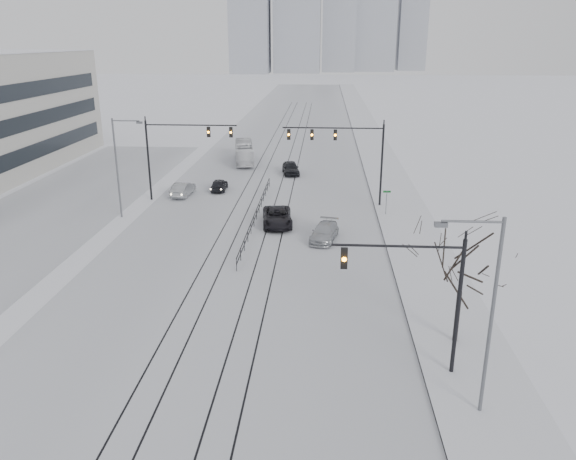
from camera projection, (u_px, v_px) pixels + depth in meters
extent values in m
plane|color=white|center=(169.00, 447.00, 22.52)|extent=(500.00, 500.00, 0.00)
cube|color=silver|center=(282.00, 155.00, 79.19)|extent=(22.00, 260.00, 0.02)
cube|color=silver|center=(378.00, 156.00, 78.34)|extent=(5.00, 260.00, 0.16)
cube|color=gray|center=(360.00, 156.00, 78.50)|extent=(0.10, 260.00, 0.12)
cube|color=silver|center=(66.00, 201.00, 56.80)|extent=(14.00, 60.00, 0.03)
cube|color=black|center=(244.00, 191.00, 60.45)|extent=(0.10, 180.00, 0.01)
cube|color=black|center=(257.00, 191.00, 60.37)|extent=(0.10, 180.00, 0.01)
cube|color=black|center=(279.00, 191.00, 60.22)|extent=(0.10, 180.00, 0.01)
cube|color=black|center=(292.00, 192.00, 60.14)|extent=(0.10, 180.00, 0.01)
cube|color=#8F939D|center=(250.00, 12.00, 261.06)|extent=(18.00, 18.00, 55.00)
cube|color=#8F939D|center=(339.00, 21.00, 274.73)|extent=(16.00, 16.00, 48.00)
cube|color=#8F939D|center=(376.00, 4.00, 278.60)|extent=(20.00, 20.00, 64.00)
cube|color=#8F939D|center=(412.00, 30.00, 288.80)|extent=(14.00, 14.00, 40.00)
cylinder|color=black|center=(458.00, 310.00, 26.30)|extent=(0.20, 0.20, 7.00)
cylinder|color=black|center=(398.00, 246.00, 25.48)|extent=(6.00, 0.12, 0.12)
cube|color=black|center=(344.00, 258.00, 25.84)|extent=(0.32, 0.24, 1.00)
sphere|color=orange|center=(344.00, 259.00, 25.71)|extent=(0.22, 0.22, 0.22)
cylinder|color=black|center=(382.00, 166.00, 53.58)|extent=(0.20, 0.20, 8.00)
cylinder|color=black|center=(333.00, 128.00, 52.71)|extent=(9.50, 0.12, 0.12)
cube|color=black|center=(289.00, 134.00, 53.18)|extent=(0.32, 0.24, 1.00)
sphere|color=orange|center=(289.00, 135.00, 53.04)|extent=(0.22, 0.22, 0.22)
cube|color=black|center=(312.00, 135.00, 53.04)|extent=(0.32, 0.24, 1.00)
sphere|color=orange|center=(312.00, 135.00, 52.91)|extent=(0.22, 0.22, 0.22)
cube|color=black|center=(335.00, 135.00, 52.91)|extent=(0.32, 0.24, 1.00)
sphere|color=orange|center=(335.00, 135.00, 52.78)|extent=(0.22, 0.22, 0.22)
cylinder|color=black|center=(149.00, 161.00, 55.94)|extent=(0.20, 0.20, 8.00)
cylinder|color=black|center=(191.00, 125.00, 54.50)|extent=(9.00, 0.12, 0.12)
cube|color=black|center=(231.00, 132.00, 54.47)|extent=(0.32, 0.24, 1.00)
sphere|color=orange|center=(231.00, 132.00, 54.34)|extent=(0.22, 0.22, 0.22)
cube|color=black|center=(209.00, 132.00, 54.61)|extent=(0.32, 0.24, 1.00)
sphere|color=orange|center=(208.00, 132.00, 54.47)|extent=(0.22, 0.22, 0.22)
cylinder|color=#595B60|center=(491.00, 321.00, 23.11)|extent=(0.16, 0.16, 9.00)
cylinder|color=#595B60|center=(473.00, 222.00, 21.79)|extent=(2.40, 0.10, 0.10)
cube|color=#595B60|center=(441.00, 225.00, 21.91)|extent=(0.50, 0.25, 0.18)
cylinder|color=#595B60|center=(117.00, 169.00, 50.17)|extent=(0.16, 0.16, 9.00)
cylinder|color=#595B60|center=(126.00, 121.00, 48.71)|extent=(2.40, 0.10, 0.10)
cube|color=#595B60|center=(139.00, 123.00, 48.68)|extent=(0.50, 0.25, 0.18)
cylinder|color=black|center=(457.00, 318.00, 29.73)|extent=(0.26, 0.26, 3.00)
cylinder|color=black|center=(461.00, 279.00, 29.00)|extent=(0.18, 0.18, 2.50)
cube|color=black|center=(256.00, 210.00, 50.55)|extent=(0.06, 24.00, 0.06)
cube|color=black|center=(257.00, 214.00, 50.68)|extent=(0.06, 24.00, 0.06)
cylinder|color=#595B60|center=(386.00, 203.00, 51.64)|extent=(0.06, 0.06, 2.40)
cube|color=#0C4C19|center=(387.00, 192.00, 51.28)|extent=(0.70, 0.04, 0.18)
imported|color=black|center=(219.00, 185.00, 60.40)|extent=(1.58, 3.80, 1.28)
imported|color=gray|center=(183.00, 189.00, 58.37)|extent=(1.83, 4.44, 1.43)
imported|color=black|center=(277.00, 217.00, 49.12)|extent=(3.08, 5.65, 1.50)
imported|color=#AEB1B6|center=(324.00, 232.00, 45.48)|extent=(2.68, 4.81, 1.32)
imported|color=black|center=(291.00, 168.00, 67.69)|extent=(2.56, 4.75, 1.53)
imported|color=silver|center=(244.00, 153.00, 73.96)|extent=(3.76, 9.85, 2.68)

